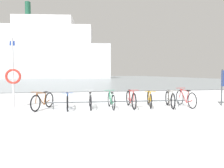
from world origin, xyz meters
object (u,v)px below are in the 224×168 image
at_px(bicycle_7, 185,98).
at_px(rescue_post, 13,74).
at_px(ferry_ship, 47,53).
at_px(bicycle_0, 43,101).
at_px(bicycle_6, 170,99).
at_px(bicycle_2, 90,100).
at_px(bicycle_5, 149,99).
at_px(bicycle_3, 111,100).
at_px(bicycle_4, 131,99).
at_px(bicycle_1, 67,101).

bearing_deg(bicycle_7, rescue_post, 172.94).
bearing_deg(ferry_ship, bicycle_0, -80.52).
height_order(bicycle_6, ferry_ship, ferry_ship).
distance_m(bicycle_2, bicycle_5, 2.69).
height_order(bicycle_3, bicycle_7, bicycle_7).
height_order(bicycle_4, bicycle_6, bicycle_4).
distance_m(bicycle_0, bicycle_7, 6.34).
bearing_deg(bicycle_4, ferry_ship, 102.86).
bearing_deg(bicycle_0, bicycle_3, -4.14).
bearing_deg(bicycle_2, bicycle_1, -176.50).
relative_size(bicycle_4, ferry_ship, 0.04).
bearing_deg(bicycle_7, bicycle_2, 176.56).
relative_size(bicycle_6, bicycle_7, 0.97).
relative_size(bicycle_0, bicycle_6, 0.91).
distance_m(bicycle_4, ferry_ship, 63.67).
height_order(bicycle_1, ferry_ship, ferry_ship).
xyz_separation_m(bicycle_2, bicycle_5, (2.69, -0.05, -0.01)).
distance_m(bicycle_0, bicycle_3, 2.91).
relative_size(bicycle_0, bicycle_3, 0.98).
height_order(bicycle_3, ferry_ship, ferry_ship).
relative_size(bicycle_0, rescue_post, 0.51).
xyz_separation_m(bicycle_4, ferry_ship, (-14.04, 61.53, 8.43)).
height_order(rescue_post, ferry_ship, ferry_ship).
bearing_deg(bicycle_5, bicycle_0, 178.35).
bearing_deg(bicycle_3, bicycle_4, 1.55).
distance_m(bicycle_1, bicycle_6, 4.55).
distance_m(bicycle_3, bicycle_7, 3.44).
relative_size(bicycle_3, bicycle_6, 0.93).
relative_size(bicycle_0, ferry_ship, 0.04).
distance_m(bicycle_2, bicycle_7, 4.35).
height_order(bicycle_2, ferry_ship, ferry_ship).
relative_size(bicycle_5, bicycle_7, 0.92).
relative_size(bicycle_2, bicycle_5, 1.06).
bearing_deg(bicycle_2, bicycle_5, -1.07).
relative_size(bicycle_3, bicycle_4, 0.90).
relative_size(rescue_post, ferry_ship, 0.07).
xyz_separation_m(bicycle_1, bicycle_4, (2.76, -0.04, 0.04)).
xyz_separation_m(bicycle_5, bicycle_6, (0.89, -0.22, 0.02)).
xyz_separation_m(bicycle_6, ferry_ship, (-15.82, 61.70, 8.45)).
xyz_separation_m(bicycle_5, bicycle_7, (1.66, -0.21, 0.03)).
height_order(bicycle_1, bicycle_4, bicycle_4).
distance_m(bicycle_6, bicycle_7, 0.76).
xyz_separation_m(bicycle_3, rescue_post, (-4.25, 0.82, 1.14)).
bearing_deg(bicycle_2, ferry_ship, 101.27).
bearing_deg(bicycle_1, bicycle_7, -2.18).
xyz_separation_m(bicycle_3, bicycle_7, (3.44, -0.14, 0.03)).
bearing_deg(rescue_post, bicycle_6, -7.89).
relative_size(bicycle_0, bicycle_4, 0.88).
xyz_separation_m(bicycle_3, bicycle_6, (2.67, -0.14, 0.01)).
relative_size(bicycle_6, rescue_post, 0.56).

